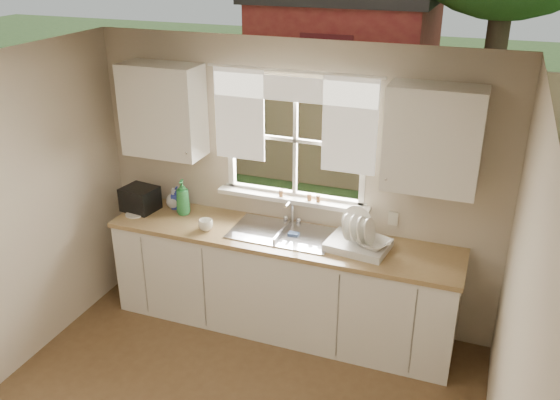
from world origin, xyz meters
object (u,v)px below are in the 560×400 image
at_px(dish_rack, 358,241).
at_px(soap_bottle_a, 183,197).
at_px(cup, 206,225).
at_px(black_appliance, 140,199).

relative_size(dish_rack, soap_bottle_a, 1.60).
xyz_separation_m(dish_rack, cup, (-1.30, -0.14, -0.02)).
bearing_deg(cup, dish_rack, -7.44).
height_order(dish_rack, black_appliance, dish_rack).
relative_size(soap_bottle_a, black_appliance, 1.11).
xyz_separation_m(cup, black_appliance, (-0.76, 0.17, 0.06)).
bearing_deg(black_appliance, dish_rack, 7.34).
bearing_deg(dish_rack, black_appliance, 179.30).
height_order(dish_rack, soap_bottle_a, soap_bottle_a).
relative_size(dish_rack, black_appliance, 1.77).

